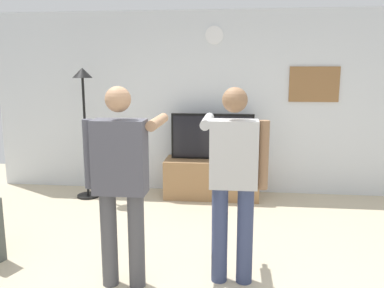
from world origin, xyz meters
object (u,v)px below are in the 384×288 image
floor_lamp (84,106)px  framed_picture (314,84)px  television (212,137)px  tv_stand (212,178)px  person_standing_nearer_lamp (121,176)px  wall_clock (214,35)px  person_standing_nearer_couch (233,175)px

floor_lamp → framed_picture: bearing=8.8°
framed_picture → floor_lamp: size_ratio=0.38×
television → tv_stand: bearing=-90.0°
floor_lamp → person_standing_nearer_lamp: floor_lamp is taller
wall_clock → person_standing_nearer_couch: (0.32, -2.64, -1.37)m
wall_clock → framed_picture: (1.44, 0.00, -0.70)m
framed_picture → floor_lamp: bearing=-171.2°
tv_stand → television: bearing=90.0°
framed_picture → floor_lamp: framed_picture is taller
wall_clock → television: bearing=-90.0°
tv_stand → person_standing_nearer_couch: bearing=-82.2°
wall_clock → tv_stand: bearing=-90.0°
floor_lamp → television: bearing=8.1°
tv_stand → framed_picture: framed_picture is taller
floor_lamp → tv_stand: bearing=6.7°
person_standing_nearer_lamp → person_standing_nearer_couch: (0.93, 0.17, -0.01)m
person_standing_nearer_lamp → person_standing_nearer_couch: 0.95m
tv_stand → television: (0.00, 0.05, 0.61)m
tv_stand → floor_lamp: 2.11m
television → floor_lamp: 1.88m
tv_stand → person_standing_nearer_lamp: 2.69m
wall_clock → floor_lamp: bearing=-164.5°
tv_stand → floor_lamp: floor_lamp is taller
floor_lamp → person_standing_nearer_couch: 3.04m
television → floor_lamp: bearing=-171.9°
television → wall_clock: 1.47m
framed_picture → floor_lamp: 3.31m
person_standing_nearer_lamp → television: bearing=76.7°
tv_stand → wall_clock: size_ratio=5.25×
tv_stand → wall_clock: 2.08m
television → person_standing_nearer_couch: size_ratio=0.70×
television → person_standing_nearer_lamp: (-0.61, -2.57, 0.09)m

